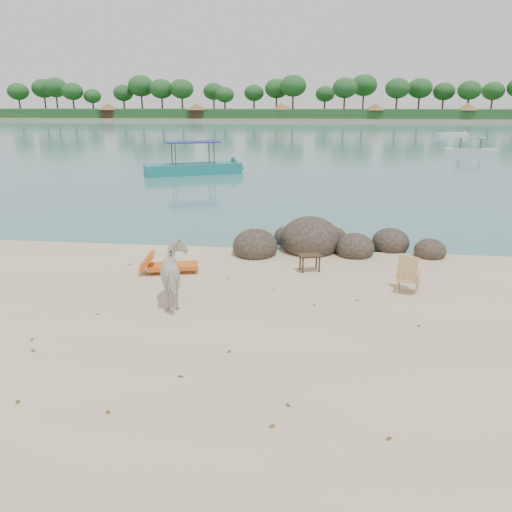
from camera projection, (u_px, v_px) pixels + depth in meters
The scene contains 12 objects.
water at pixel (306, 128), 96.05m from camera, with size 400.00×400.00×0.00m, color #386F70.
far_shore at pixel (311, 117), 172.01m from camera, with size 420.00×90.00×1.40m, color tan.
far_scenery at pixel (310, 109), 139.47m from camera, with size 420.00×18.00×9.50m.
boulders at pixel (321, 243), 15.99m from camera, with size 6.59×3.14×1.44m.
cow at pixel (177, 275), 11.66m from camera, with size 0.76×1.66×1.40m, color white.
side_table at pixel (310, 264), 13.98m from camera, with size 0.59×0.38×0.48m, color black, non-canonical shape.
lounge_chair at pixel (173, 264), 13.87m from camera, with size 1.74×0.61×0.52m, color orange, non-canonical shape.
deck_chair at pixel (409, 277), 12.36m from camera, with size 0.54×0.60×0.85m, color tan, non-canonical shape.
boat_near at pixel (192, 147), 33.33m from camera, with size 7.24×1.63×3.51m, color #1A7A78, non-canonical shape.
boat_mid at pixel (471, 140), 47.16m from camera, with size 5.12×1.15×2.51m, color silver, non-canonical shape.
boat_far at pixel (452, 134), 71.87m from camera, with size 5.56×1.25×0.64m, color silver, non-canonical shape.
dead_leaves at pixel (198, 341), 9.98m from camera, with size 8.60×7.38×0.00m.
Camera 1 is at (2.04, -9.50, 4.55)m, focal length 35.00 mm.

